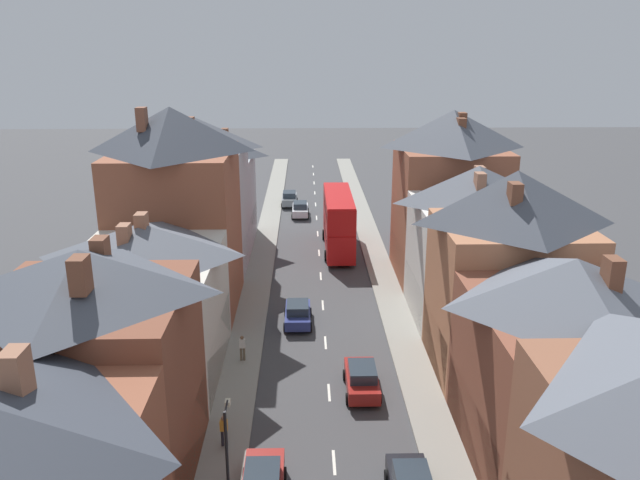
{
  "coord_description": "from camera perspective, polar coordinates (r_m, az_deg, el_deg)",
  "views": [
    {
      "loc": [
        -1.24,
        -12.17,
        18.39
      ],
      "look_at": [
        0.1,
        42.72,
        1.01
      ],
      "focal_mm": 35.0,
      "sensor_mm": 36.0,
      "label": 1
    }
  ],
  "objects": [
    {
      "name": "terrace_row_left",
      "position": [
        35.2,
        -16.07,
        -4.13
      ],
      "size": [
        8.0,
        61.4,
        14.45
      ],
      "color": "silver",
      "rests_on": "ground"
    },
    {
      "name": "car_near_blue",
      "position": [
        35.09,
        3.85,
        -12.52
      ],
      "size": [
        1.9,
        4.05,
        1.64
      ],
      "color": "maroon",
      "rests_on": "ground"
    },
    {
      "name": "car_parked_right_a",
      "position": [
        42.81,
        -2.04,
        -6.7
      ],
      "size": [
        1.9,
        3.9,
        1.59
      ],
      "color": "navy",
      "rests_on": "ground"
    },
    {
      "name": "pavement_left",
      "position": [
        53.55,
        -5.46,
        -2.52
      ],
      "size": [
        2.2,
        104.0,
        0.14
      ],
      "primitive_type": "cube",
      "color": "gray",
      "rests_on": "ground"
    },
    {
      "name": "pedestrian_mid_right",
      "position": [
        38.13,
        -7.11,
        -9.66
      ],
      "size": [
        0.36,
        0.22,
        1.61
      ],
      "color": "brown",
      "rests_on": "pavement_left"
    },
    {
      "name": "street_lamp",
      "position": [
        25.32,
        -8.43,
        -19.39
      ],
      "size": [
        0.2,
        1.12,
        5.5
      ],
      "color": "black",
      "rests_on": "ground"
    },
    {
      "name": "pavement_right",
      "position": [
        53.79,
        5.46,
        -2.43
      ],
      "size": [
        2.2,
        104.0,
        0.14
      ],
      "primitive_type": "cube",
      "color": "gray",
      "rests_on": "ground"
    },
    {
      "name": "car_parked_left_b",
      "position": [
        69.12,
        -1.82,
        2.84
      ],
      "size": [
        1.9,
        4.06,
        1.66
      ],
      "color": "silver",
      "rests_on": "ground"
    },
    {
      "name": "centre_line_dashes",
      "position": [
        51.58,
        0.07,
        -3.32
      ],
      "size": [
        0.14,
        97.8,
        0.01
      ],
      "color": "silver",
      "rests_on": "ground"
    },
    {
      "name": "terrace_row_right",
      "position": [
        30.33,
        21.05,
        -7.6
      ],
      "size": [
        8.0,
        52.65,
        14.69
      ],
      "color": "brown",
      "rests_on": "ground"
    },
    {
      "name": "double_decker_bus_lead",
      "position": [
        57.18,
        1.69,
        1.75
      ],
      "size": [
        2.74,
        10.8,
        5.3
      ],
      "color": "red",
      "rests_on": "ground"
    },
    {
      "name": "car_mid_black",
      "position": [
        73.91,
        -2.81,
        3.82
      ],
      "size": [
        1.9,
        4.14,
        1.71
      ],
      "color": "gray",
      "rests_on": "ground"
    },
    {
      "name": "pedestrian_mid_left",
      "position": [
        30.98,
        -8.78,
        -16.74
      ],
      "size": [
        0.36,
        0.22,
        1.61
      ],
      "color": "#23232D",
      "rests_on": "pavement_left"
    }
  ]
}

